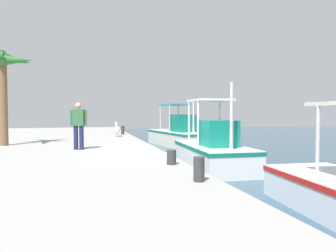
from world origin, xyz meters
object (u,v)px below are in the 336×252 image
fishing_boat_nearest (178,135)px  mooring_bollard_nearest (123,130)px  pelican (117,129)px  fishing_boat_second (214,151)px  fisherman_standing (79,124)px  mooring_bollard_third (199,169)px  palm_tree (2,67)px  mooring_bollard_second (171,157)px

fishing_boat_nearest → mooring_bollard_nearest: (0.09, -3.59, 0.36)m
fishing_boat_nearest → pelican: (1.75, -4.08, 0.50)m
fishing_boat_second → fisherman_standing: (-0.70, -4.97, 1.07)m
mooring_bollard_nearest → mooring_bollard_third: mooring_bollard_nearest is taller
mooring_bollard_nearest → palm_tree: (5.19, -5.39, 2.90)m
pelican → mooring_bollard_third: (11.65, 0.50, -0.16)m
fishing_boat_second → mooring_bollard_second: (3.26, -2.57, 0.33)m
fishing_boat_second → pelican: size_ratio=4.91×
fishing_boat_second → fisherman_standing: 5.14m
palm_tree → mooring_bollard_nearest: bearing=134.0°
mooring_bollard_nearest → mooring_bollard_second: bearing=0.0°
fishing_boat_nearest → fisherman_standing: fishing_boat_nearest is taller
fishing_boat_second → mooring_bollard_second: size_ratio=12.37×
fishing_boat_nearest → mooring_bollard_second: size_ratio=15.92×
fisherman_standing → fishing_boat_nearest: bearing=141.1°
pelican → mooring_bollard_second: (9.63, 0.50, -0.21)m
mooring_bollard_second → mooring_bollard_third: size_ratio=0.79×
fisherman_standing → palm_tree: palm_tree is taller
fishing_boat_second → palm_tree: (-2.84, -7.96, 3.30)m
fishing_boat_second → pelican: fishing_boat_second is taller
mooring_bollard_nearest → fishing_boat_nearest: bearing=91.4°
mooring_bollard_second → palm_tree: bearing=-138.5°
pelican → mooring_bollard_nearest: bearing=163.3°
pelican → mooring_bollard_third: size_ratio=1.99×
mooring_bollard_second → pelican: bearing=-177.0°
fishing_boat_nearest → mooring_bollard_third: fishing_boat_nearest is taller
fishing_boat_second → fisherman_standing: bearing=-98.0°
fisherman_standing → mooring_bollard_third: (5.98, 2.40, -0.70)m
fisherman_standing → mooring_bollard_nearest: (-7.33, 2.40, -0.68)m
pelican → mooring_bollard_second: pelican is taller
mooring_bollard_nearest → mooring_bollard_second: 11.29m
fishing_boat_second → fisherman_standing: size_ratio=2.75×
mooring_bollard_nearest → palm_tree: size_ratio=0.14×
fisherman_standing → fishing_boat_second: bearing=82.0°
fishing_boat_nearest → palm_tree: bearing=-59.5°
palm_tree → fisherman_standing: bearing=54.4°
pelican → fishing_boat_second: bearing=25.7°
mooring_bollard_third → fishing_boat_second: bearing=154.0°
mooring_bollard_nearest → mooring_bollard_third: bearing=0.0°
mooring_bollard_nearest → mooring_bollard_third: 13.31m
fishing_boat_nearest → fishing_boat_second: size_ratio=1.29×
mooring_bollard_third → fishing_boat_nearest: bearing=165.0°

